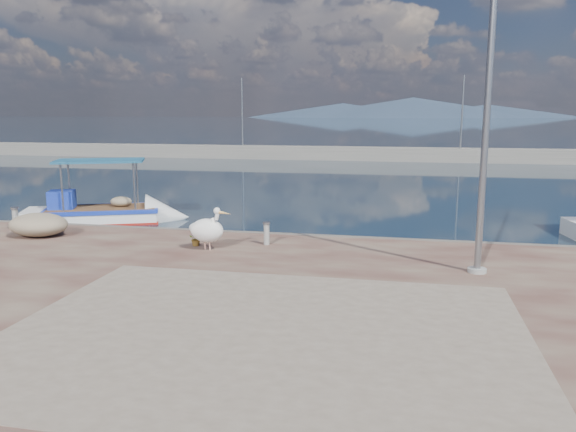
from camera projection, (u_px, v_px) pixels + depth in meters
The scene contains 11 objects.
ground at pixel (254, 301), 12.87m from camera, with size 1400.00×1400.00×0.00m, color #162635.
quay_patch at pixel (264, 333), 9.69m from camera, with size 9.00×7.00×0.01m, color gray.
breakwater at pixel (369, 154), 51.28m from camera, with size 120.00×2.20×7.50m.
mountains at pixel (408, 109), 636.12m from camera, with size 370.00×280.00×22.00m.
boat_left at pixel (101, 216), 22.19m from camera, with size 6.27×4.13×2.88m.
pelican at pixel (208, 230), 15.49m from camera, with size 1.28×0.76×1.22m.
lamp_post at pixel (485, 133), 12.83m from camera, with size 0.44×0.96×7.00m.
bollard_near at pixel (267, 232), 16.16m from camera, with size 0.22×0.22×0.66m.
bollard_far at pixel (15, 218), 18.13m from camera, with size 0.25×0.25×0.76m.
potted_plant at pixel (196, 238), 16.04m from camera, with size 0.39×0.33×0.43m, color #33722D.
net_pile_b at pixel (38, 225), 17.30m from camera, with size 1.83×1.42×0.71m, color tan.
Camera 1 is at (3.28, -11.89, 4.24)m, focal length 35.00 mm.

